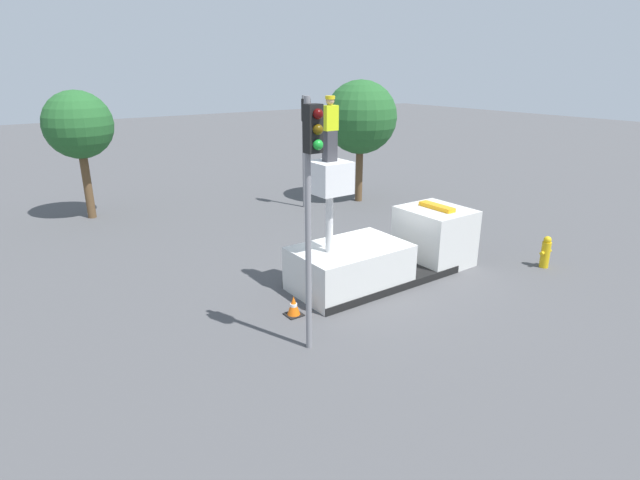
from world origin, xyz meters
name	(u,v)px	position (x,y,z in m)	size (l,w,h in m)	color
ground_plane	(374,280)	(0.00, 0.00, 0.00)	(120.00, 120.00, 0.00)	#4C4C4F
bucket_truck	(386,253)	(0.50, 0.00, 0.84)	(6.49, 2.30, 4.04)	black
worker	(330,129)	(-1.79, 0.00, 4.92)	(0.40, 0.26, 1.75)	#38383D
traffic_light_pole	(311,181)	(-3.97, -2.30, 4.18)	(0.34, 0.57, 5.94)	gray
traffic_light_across	(305,130)	(3.12, 8.61, 3.74)	(0.34, 0.57, 5.29)	gray
fire_hydrant	(546,252)	(5.52, -2.51, 0.55)	(0.54, 0.30, 1.11)	gold
traffic_cone_rear	(294,306)	(-3.38, -0.54, 0.27)	(0.46, 0.46, 0.57)	black
tree_left_bg	(361,118)	(6.06, 8.16, 4.17)	(3.54, 3.54, 5.96)	brown
tree_right_bg	(78,126)	(-5.82, 12.82, 4.12)	(2.91, 2.91, 5.62)	brown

